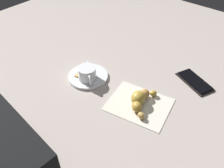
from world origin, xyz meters
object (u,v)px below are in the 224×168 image
Objects in this scene: saucer at (88,76)px; napkin at (139,104)px; cell_phone at (195,81)px; espresso_cup at (87,73)px; sugar_packet at (82,73)px; teaspoon at (86,73)px; croissant at (140,99)px; laptop_bag at (7,148)px.

saucer reaches higher than napkin.
cell_phone is at bearing -111.99° from napkin.
espresso_cup reaches higher than cell_phone.
sugar_packet is at bearing 14.23° from saucer.
espresso_cup reaches higher than napkin.
sugar_packet is 0.31× the size of napkin.
napkin is 1.28× the size of cell_phone.
cell_phone is at bearing -141.27° from espresso_cup.
cell_phone is (-0.35, -0.24, -0.01)m from sugar_packet.
teaspoon is 1.65× the size of sugar_packet.
sugar_packet is 0.26m from napkin.
saucer is 1.08× the size of croissant.
croissant is at bearing 85.48° from sugar_packet.
espresso_cup is 0.43× the size of napkin.
laptop_bag is (-0.15, 0.38, 0.08)m from sugar_packet.
teaspoon reaches higher than cell_phone.
croissant is at bearing -177.55° from teaspoon.
laptop_bag is (-0.13, 0.38, 0.08)m from teaspoon.
croissant is (-0.23, -0.01, 0.02)m from saucer.
croissant reaches higher than teaspoon.
espresso_cup is 0.55× the size of cell_phone.
napkin is 0.42m from laptop_bag.
croissant reaches higher than sugar_packet.
napkin is at bearing 68.01° from cell_phone.
sugar_packet is at bearing 116.13° from laptop_bag.
cell_phone is at bearing -144.04° from saucer.
napkin is (-0.23, -0.01, -0.00)m from saucer.
cell_phone is (-0.09, -0.22, 0.00)m from napkin.
teaspoon is at bearing 113.51° from laptop_bag.
sugar_packet is at bearing 25.14° from teaspoon.
saucer is at bearing -50.11° from espresso_cup.
teaspoon reaches higher than sugar_packet.
croissant is 0.42m from laptop_bag.
espresso_cup is (-0.01, 0.01, 0.03)m from saucer.
cell_phone is at bearing -145.02° from teaspoon.
laptop_bag is at bearing 74.35° from napkin.
saucer is at bearing 35.96° from cell_phone.
saucer is 0.23m from croissant.
saucer is 0.48× the size of laptop_bag.
laptop_bag is (0.20, 0.62, 0.09)m from cell_phone.
espresso_cup is at bearing 145.32° from teaspoon.
saucer is 0.74× the size of napkin.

